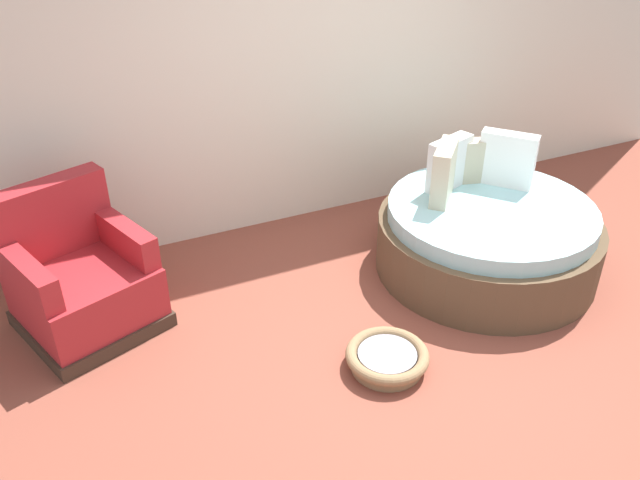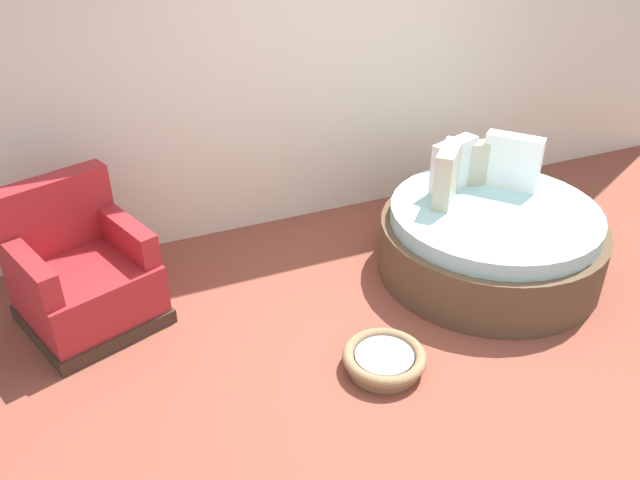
{
  "view_description": "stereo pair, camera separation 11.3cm",
  "coord_description": "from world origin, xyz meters",
  "views": [
    {
      "loc": [
        -1.93,
        -2.46,
        2.74
      ],
      "look_at": [
        -0.43,
        0.79,
        0.55
      ],
      "focal_mm": 36.54,
      "sensor_mm": 36.0,
      "label": 1
    },
    {
      "loc": [
        -1.83,
        -2.51,
        2.74
      ],
      "look_at": [
        -0.43,
        0.79,
        0.55
      ],
      "focal_mm": 36.54,
      "sensor_mm": 36.0,
      "label": 2
    }
  ],
  "objects": [
    {
      "name": "round_daybed",
      "position": [
        0.9,
        0.75,
        0.28
      ],
      "size": [
        1.62,
        1.62,
        0.94
      ],
      "color": "brown",
      "rests_on": "ground_plane"
    },
    {
      "name": "back_wall",
      "position": [
        0.0,
        2.13,
        1.6
      ],
      "size": [
        8.0,
        0.12,
        3.19
      ],
      "primitive_type": "cube",
      "color": "silver",
      "rests_on": "ground_plane"
    },
    {
      "name": "ground_plane",
      "position": [
        0.0,
        0.0,
        -0.01
      ],
      "size": [
        8.0,
        8.0,
        0.02
      ],
      "primitive_type": "cube",
      "color": "brown"
    },
    {
      "name": "pet_basket",
      "position": [
        -0.31,
        0.08,
        0.07
      ],
      "size": [
        0.51,
        0.51,
        0.13
      ],
      "color": "#8E704C",
      "rests_on": "ground_plane"
    },
    {
      "name": "red_armchair",
      "position": [
        -1.9,
        1.32,
        0.33
      ],
      "size": [
        1.02,
        1.02,
        0.94
      ],
      "color": "#38281E",
      "rests_on": "ground_plane"
    }
  ]
}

